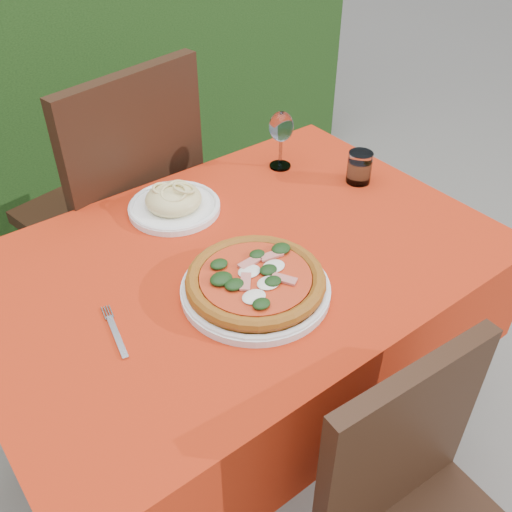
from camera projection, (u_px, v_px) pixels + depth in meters
ground at (242, 435)px, 1.85m from camera, size 60.00×60.00×0.00m
hedge at (4, 29)px, 2.24m from camera, size 3.20×0.55×1.78m
dining_table at (238, 301)px, 1.48m from camera, size 1.26×0.86×0.75m
chair_far at (122, 201)px, 1.84m from camera, size 0.56×0.56×1.06m
pizza_plate at (256, 283)px, 1.26m from camera, size 0.39×0.39×0.06m
pasta_plate at (174, 202)px, 1.53m from camera, size 0.25×0.25×0.07m
water_glass at (359, 169)px, 1.63m from camera, size 0.07×0.07×0.09m
wine_glass at (281, 129)px, 1.65m from camera, size 0.07×0.07×0.18m
fork at (117, 337)px, 1.17m from camera, size 0.06×0.18×0.00m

